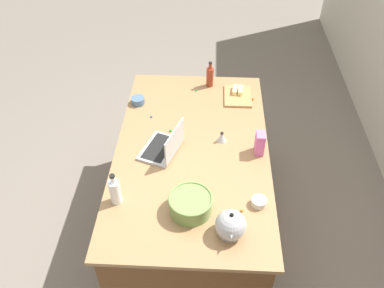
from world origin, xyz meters
name	(u,v)px	position (x,y,z in m)	size (l,w,h in m)	color
ground_plane	(192,225)	(0.00, 0.00, 0.00)	(12.00, 12.00, 0.00)	slate
island_counter	(192,191)	(0.00, 0.00, 0.45)	(1.84, 1.08, 0.90)	brown
laptop	(165,147)	(0.03, -0.19, 0.95)	(0.37, 0.32, 0.22)	#B7B7BC
mixing_bowl_large	(191,204)	(0.54, 0.02, 0.96)	(0.27, 0.27, 0.12)	#72934C
bottle_soy	(210,76)	(-0.79, 0.11, 0.99)	(0.06, 0.06, 0.23)	maroon
bottle_vinegar	(115,191)	(0.49, -0.44, 0.99)	(0.07, 0.07, 0.23)	white
kettle	(231,225)	(0.69, 0.25, 0.98)	(0.21, 0.18, 0.20)	#ADADB2
cutting_board	(238,96)	(-0.64, 0.34, 0.91)	(0.29, 0.22, 0.02)	#AD7F4C
butter_stick_left	(235,90)	(-0.69, 0.32, 0.94)	(0.11, 0.04, 0.04)	#F4E58C
butter_stick_right	(241,90)	(-0.68, 0.37, 0.94)	(0.11, 0.04, 0.04)	#F4E58C
ramekin_small	(259,202)	(0.47, 0.43, 0.92)	(0.10, 0.10, 0.05)	beige
ramekin_medium	(138,101)	(-0.51, -0.46, 0.93)	(0.11, 0.11, 0.05)	slate
kitchen_timer	(222,137)	(-0.10, 0.21, 0.94)	(0.07, 0.07, 0.08)	#B2B2B7
candy_bag	(260,143)	(0.01, 0.47, 0.99)	(0.09, 0.06, 0.17)	pink
candy_0	(152,116)	(-0.34, -0.33, 0.91)	(0.02, 0.02, 0.02)	blue
candy_1	(196,90)	(-0.70, 0.00, 0.91)	(0.01, 0.01, 0.01)	green
candy_2	(242,211)	(0.53, 0.33, 0.91)	(0.02, 0.02, 0.02)	orange
candy_3	(253,99)	(-0.60, 0.46, 0.91)	(0.02, 0.02, 0.02)	orange
candy_4	(171,131)	(-0.18, -0.17, 0.91)	(0.02, 0.02, 0.02)	green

